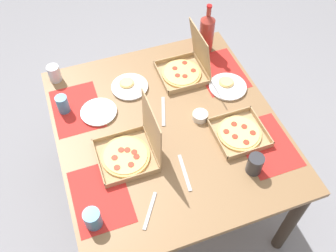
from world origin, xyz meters
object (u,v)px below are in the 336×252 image
pizza_box_edge_far (131,150)px  cup_dark (93,219)px  plate_near_right (129,86)px  cup_spare (63,104)px  cup_red (255,164)px  condiment_bowl (200,116)px  plate_near_left (228,86)px  soda_bottle (207,32)px  pizza_box_corner_right (239,133)px  cup_clear_left (54,73)px  pizza_box_center (186,68)px  plate_far_right (99,112)px

pizza_box_edge_far → cup_dark: 0.39m
plate_near_right → cup_spare: size_ratio=2.03×
cup_red → condiment_bowl: 0.41m
pizza_box_edge_far → plate_near_left: size_ratio=1.45×
pizza_box_edge_far → plate_near_right: size_ratio=1.48×
cup_spare → soda_bottle: bearing=102.7°
cup_red → condiment_bowl: (-0.39, -0.12, -0.03)m
pizza_box_corner_right → cup_clear_left: (-0.74, -0.85, 0.04)m
pizza_box_corner_right → pizza_box_center: bearing=-169.0°
plate_near_right → pizza_box_edge_far: bearing=-14.6°
pizza_box_center → plate_near_right: 0.35m
cup_dark → pizza_box_center: bearing=135.8°
pizza_box_center → condiment_bowl: size_ratio=3.58×
plate_far_right → pizza_box_edge_far: bearing=15.7°
pizza_box_corner_right → soda_bottle: 0.71m
pizza_box_edge_far → cup_clear_left: pizza_box_edge_far is taller
pizza_box_corner_right → plate_far_right: size_ratio=1.31×
plate_near_right → condiment_bowl: condiment_bowl is taller
plate_far_right → cup_red: 0.88m
plate_far_right → cup_spare: size_ratio=1.90×
pizza_box_corner_right → plate_far_right: (-0.39, -0.67, -0.00)m
soda_bottle → cup_clear_left: bearing=-92.8°
pizza_box_edge_far → plate_far_right: size_ratio=1.58×
cup_spare → pizza_box_center: bearing=93.3°
pizza_box_corner_right → cup_red: 0.23m
cup_spare → plate_near_right: bearing=96.8°
plate_far_right → cup_red: (0.61, 0.63, 0.05)m
pizza_box_edge_far → cup_dark: bearing=-41.7°
pizza_box_corner_right → soda_bottle: (-0.69, 0.10, 0.12)m
cup_spare → pizza_box_edge_far: bearing=32.9°
pizza_box_edge_far → cup_red: size_ratio=2.94×
pizza_box_center → plate_far_right: bearing=-77.3°
pizza_box_center → pizza_box_edge_far: 0.66m
plate_far_right → cup_spare: (-0.08, -0.18, 0.04)m
condiment_bowl → soda_bottle: bearing=154.0°
cup_clear_left → condiment_bowl: (0.56, 0.69, -0.03)m
pizza_box_corner_right → cup_dark: bearing=-74.6°
plate_far_right → cup_dark: bearing=-15.0°
pizza_box_center → soda_bottle: bearing=129.9°
plate_far_right → cup_dark: 0.65m
pizza_box_edge_far → cup_spare: 0.49m
plate_near_left → plate_near_right: bearing=-109.6°
pizza_box_center → plate_near_right: (-0.00, -0.35, -0.04)m
pizza_box_center → cup_clear_left: bearing=-106.1°
pizza_box_edge_far → plate_near_left: pizza_box_edge_far is taller
pizza_box_edge_far → plate_near_left: (-0.27, 0.66, -0.04)m
plate_near_left → cup_dark: cup_dark is taller
pizza_box_edge_far → plate_near_right: 0.48m
cup_clear_left → cup_red: bearing=40.4°
pizza_box_center → plate_near_right: pizza_box_center is taller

